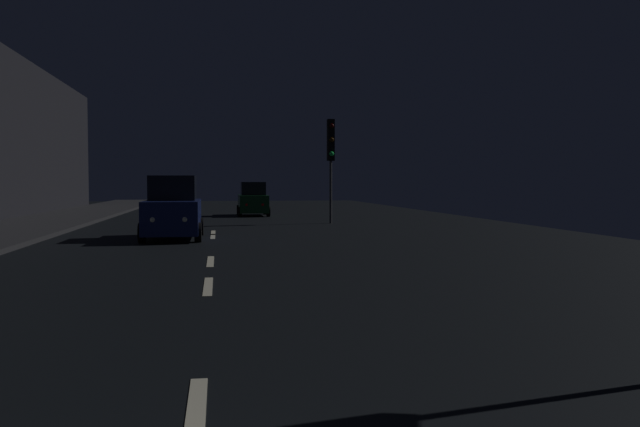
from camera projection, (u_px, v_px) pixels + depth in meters
ground at (213, 230)px, 26.65m from camera, size 27.63×84.00×0.02m
sidewalk_left at (10, 230)px, 25.51m from camera, size 4.40×84.00×0.15m
lane_centerline at (211, 259)px, 16.53m from camera, size 0.16×22.28×0.01m
traffic_light_far_right at (331, 148)px, 30.93m from camera, size 0.32×0.47×4.78m
car_approaching_headlights at (173, 210)px, 22.62m from camera, size 1.94×4.20×2.11m
car_distant_taillights at (253, 200)px, 38.21m from camera, size 1.75×3.78×1.91m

